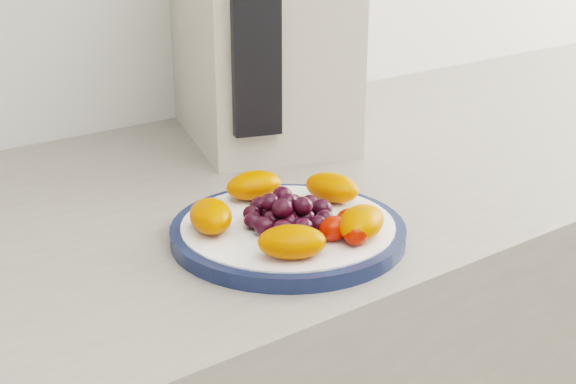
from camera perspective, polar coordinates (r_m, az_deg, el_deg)
plate_rim at (r=0.79m, az=0.00°, el=-2.86°), size 0.23×0.23×0.01m
plate_face at (r=0.79m, az=0.00°, el=-2.80°), size 0.21×0.21×0.02m
appliance_body at (r=1.08m, az=-1.96°, el=12.48°), size 0.27×0.31×0.34m
appliance_panel at (r=0.94m, az=-2.31°, el=11.43°), size 0.06×0.04×0.25m
fruit_plate at (r=0.78m, az=0.42°, el=-1.40°), size 0.20×0.20×0.03m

